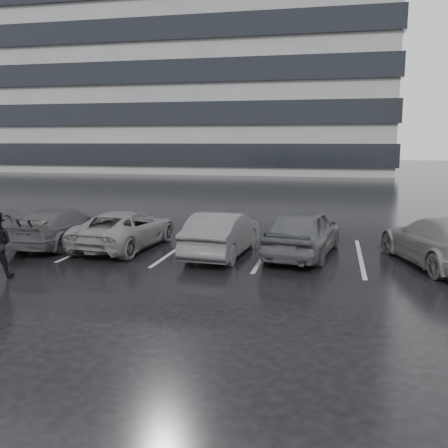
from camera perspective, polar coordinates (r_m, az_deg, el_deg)
ground at (r=13.00m, az=0.64°, el=-5.56°), size 160.00×160.00×0.00m
office_building at (r=66.01m, az=-10.15°, el=18.93°), size 61.00×26.00×29.00m
car_main at (r=14.90m, az=9.04°, el=-0.88°), size 2.35×4.46×1.45m
car_west_a at (r=14.78m, az=-0.20°, el=-1.11°), size 1.67×4.07×1.31m
car_west_b at (r=16.14m, az=-11.22°, el=-0.59°), size 2.33×4.46×1.20m
car_west_c at (r=17.08m, az=-18.06°, el=-0.28°), size 1.86×4.28×1.22m
car_east at (r=14.80m, az=23.54°, el=-1.83°), size 3.17×4.99×1.35m
stall_stripes at (r=15.54m, az=-0.36°, el=-3.04°), size 19.72×5.00×0.00m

